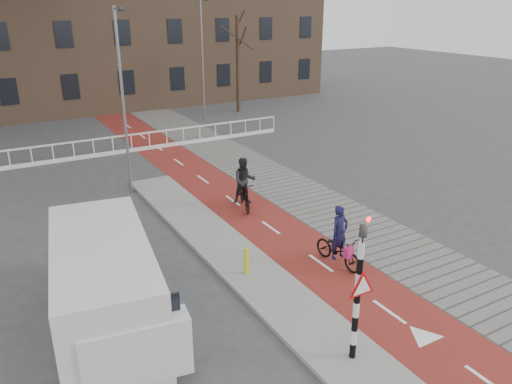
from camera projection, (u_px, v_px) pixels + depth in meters
ground at (320, 309)px, 13.23m from camera, size 120.00×120.00×0.00m
bike_lane at (212, 186)px, 22.03m from camera, size 2.50×60.00×0.01m
sidewalk at (266, 176)px, 23.33m from camera, size 3.00×60.00×0.01m
curb_island at (229, 252)px, 16.13m from camera, size 1.80×16.00×0.12m
traffic_signal at (359, 286)px, 10.60m from camera, size 0.80×0.80×3.68m
bollard at (246, 261)px, 14.59m from camera, size 0.12×0.12×0.82m
cyclist_near at (339, 246)px, 15.24m from camera, size 0.86×1.92×1.94m
cyclist_far at (244, 188)px, 19.35m from camera, size 1.12×2.01×2.06m
van at (104, 284)px, 12.05m from camera, size 2.99×5.76×2.36m
railing at (32, 160)px, 24.59m from camera, size 28.00×0.10×0.99m
tree_right at (238, 65)px, 35.70m from camera, size 0.27×0.27×6.72m
streetlight_near at (123, 105)px, 19.98m from camera, size 0.12×0.12×7.49m
streetlight_right at (203, 60)px, 33.38m from camera, size 0.12×0.12×7.86m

